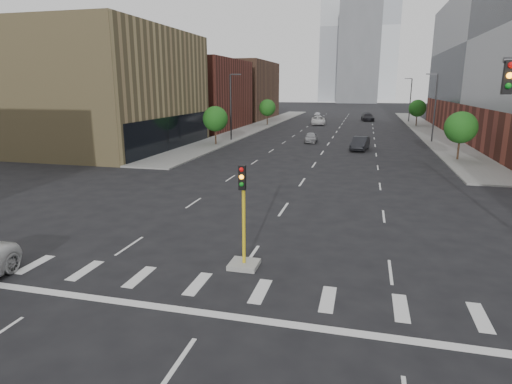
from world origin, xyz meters
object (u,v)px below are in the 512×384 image
at_px(car_distant, 317,115).
at_px(median_traffic_signal, 244,245).
at_px(car_near_left, 311,137).
at_px(car_mid_right, 360,144).
at_px(car_deep_right, 368,117).
at_px(car_far_left, 318,120).

bearing_deg(car_distant, median_traffic_signal, -89.17).
height_order(car_near_left, car_distant, car_distant).
xyz_separation_m(car_near_left, car_mid_right, (6.58, -5.81, 0.11)).
bearing_deg(car_near_left, car_distant, 92.79).
relative_size(median_traffic_signal, car_deep_right, 0.77).
bearing_deg(median_traffic_signal, car_mid_right, 83.45).
distance_m(car_near_left, car_far_left, 28.31).
relative_size(median_traffic_signal, car_far_left, 0.75).
bearing_deg(median_traffic_signal, car_far_left, 93.70).
relative_size(car_near_left, car_far_left, 0.69).
bearing_deg(car_mid_right, car_near_left, 146.86).
height_order(median_traffic_signal, car_distant, median_traffic_signal).
bearing_deg(car_near_left, car_mid_right, -43.95).
xyz_separation_m(median_traffic_signal, car_mid_right, (4.15, 36.17, -0.18)).
relative_size(car_mid_right, car_distant, 1.19).
relative_size(median_traffic_signal, car_near_left, 1.10).
xyz_separation_m(median_traffic_signal, car_deep_right, (5.01, 82.04, -0.15)).
bearing_deg(car_distant, car_deep_right, -35.15).
bearing_deg(car_near_left, car_far_left, 91.80).
xyz_separation_m(median_traffic_signal, car_far_left, (-4.54, 70.22, -0.16)).
bearing_deg(car_near_left, median_traffic_signal, -89.18).
bearing_deg(car_mid_right, car_distant, 109.96).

